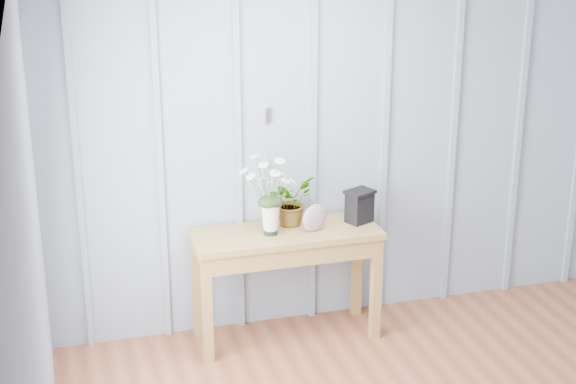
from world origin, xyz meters
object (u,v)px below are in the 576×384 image
object	(u,v)px
daisy_vase	(270,182)
felt_disc_vessel	(315,218)
sideboard	(286,248)
carved_box	(359,206)

from	to	relation	value
daisy_vase	felt_disc_vessel	distance (m)	0.38
daisy_vase	sideboard	bearing A→B (deg)	11.38
sideboard	carved_box	xyz separation A→B (m)	(0.50, 0.02, 0.23)
sideboard	felt_disc_vessel	distance (m)	0.27
felt_disc_vessel	daisy_vase	bearing A→B (deg)	155.35
felt_disc_vessel	carved_box	size ratio (longest dim) A/B	0.83
daisy_vase	carved_box	world-z (taller)	daisy_vase
sideboard	carved_box	size ratio (longest dim) A/B	5.47
felt_disc_vessel	carved_box	bearing A→B (deg)	-4.38
sideboard	carved_box	world-z (taller)	carved_box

